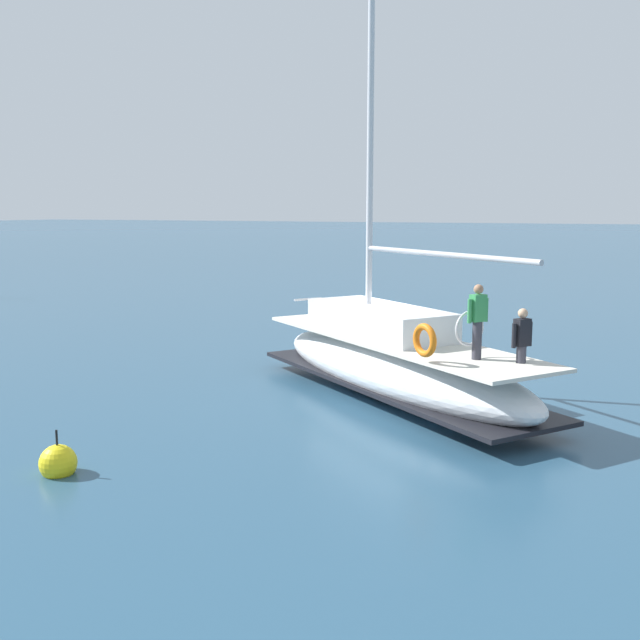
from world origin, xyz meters
name	(u,v)px	position (x,y,z in m)	size (l,w,h in m)	color
ground_plane	(400,379)	(0.00, 0.00, 0.00)	(400.00, 400.00, 0.00)	#284C66
main_sailboat	(393,360)	(-1.85, -0.38, 0.92)	(7.67, 9.12, 14.21)	silver
mooring_buoy	(58,463)	(-9.23, 3.36, 0.20)	(0.65, 0.65, 0.93)	yellow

